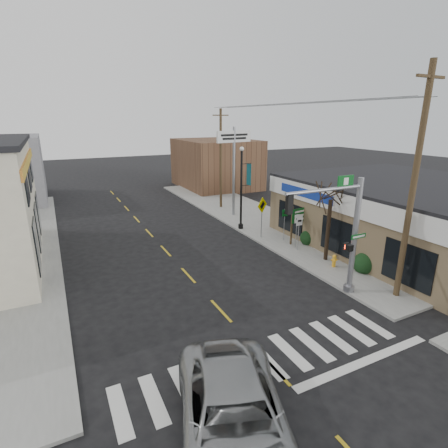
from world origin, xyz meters
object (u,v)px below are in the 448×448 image
traffic_signal_pole (345,226)px  fire_hydrant (334,260)px  suv (234,419)px  dance_center_sign (234,150)px  bare_tree (332,188)px  lamp_post (242,182)px  utility_pole_near (413,185)px  guide_sign (300,219)px  utility_pole_far (221,158)px

traffic_signal_pole → fire_hydrant: bearing=50.4°
suv → dance_center_sign: dance_center_sign is taller
bare_tree → lamp_post: bearing=101.2°
fire_hydrant → utility_pole_near: utility_pole_near is taller
dance_center_sign → utility_pole_near: size_ratio=0.72×
dance_center_sign → traffic_signal_pole: bearing=-110.5°
guide_sign → traffic_signal_pole: bearing=-122.6°
lamp_post → dance_center_sign: 4.33m
suv → dance_center_sign: 22.36m
suv → bare_tree: (10.43, 8.22, 3.52)m
traffic_signal_pole → lamp_post: (0.87, 10.92, 0.13)m
lamp_post → utility_pole_far: size_ratio=0.69×
fire_hydrant → lamp_post: size_ratio=0.12×
traffic_signal_pole → bare_tree: bearing=55.9°
utility_pole_near → fire_hydrant: bearing=91.6°
bare_tree → dance_center_sign: bearing=91.1°
suv → bare_tree: size_ratio=1.11×
suv → lamp_post: (8.96, 15.67, 2.78)m
utility_pole_near → dance_center_sign: bearing=87.6°
lamp_post → bare_tree: (1.47, -7.45, 0.74)m
utility_pole_far → utility_pole_near: bearing=-91.8°
guide_sign → dance_center_sign: 9.00m
traffic_signal_pole → fire_hydrant: traffic_signal_pole is taller
guide_sign → fire_hydrant: bearing=-109.2°
traffic_signal_pole → utility_pole_far: (2.37, 17.52, 1.11)m
traffic_signal_pole → guide_sign: 7.14m
bare_tree → utility_pole_near: 4.87m
guide_sign → dance_center_sign: (-0.53, 8.16, 3.75)m
lamp_post → traffic_signal_pole: bearing=-90.6°
suv → guide_sign: 15.53m
bare_tree → fire_hydrant: bearing=-107.3°
suv → traffic_signal_pole: 9.74m
guide_sign → utility_pole_near: size_ratio=0.25×
suv → lamp_post: size_ratio=0.99×
utility_pole_near → utility_pole_far: 18.84m
guide_sign → utility_pole_far: size_ratio=0.30×
traffic_signal_pole → suv: bearing=-149.6°
fire_hydrant → dance_center_sign: 13.13m
fire_hydrant → utility_pole_far: size_ratio=0.08×
suv → traffic_signal_pole: (8.08, 4.75, 2.65)m
dance_center_sign → bare_tree: 11.17m
utility_pole_far → lamp_post: bearing=-104.5°
suv → utility_pole_near: 11.87m
bare_tree → traffic_signal_pole: bearing=-124.1°
fire_hydrant → utility_pole_near: 6.12m
suv → guide_sign: (10.75, 11.16, 0.98)m
guide_sign → bare_tree: bare_tree is taller
guide_sign → suv: bearing=-143.9°
fire_hydrant → bare_tree: bare_tree is taller
traffic_signal_pole → utility_pole_near: utility_pole_near is taller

